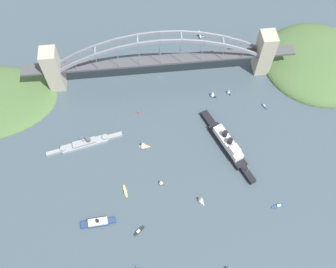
{
  "coord_description": "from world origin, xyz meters",
  "views": [
    {
      "loc": [
        19.27,
        265.32,
        324.41
      ],
      "look_at": [
        0.0,
        79.47,
        8.0
      ],
      "focal_mm": 39.77,
      "sensor_mm": 36.0,
      "label": 1
    }
  ],
  "objects_px": {
    "naval_cruiser": "(85,143)",
    "channel_marker_buoy": "(138,112)",
    "small_boat_0": "(125,191)",
    "seaplane_taxiing_near_bridge": "(200,35)",
    "harbor_ferry_steamer": "(98,222)",
    "small_boat_1": "(143,144)",
    "small_boat_3": "(278,206)",
    "small_boat_6": "(201,199)",
    "small_boat_10": "(213,94)",
    "small_boat_8": "(264,106)",
    "small_boat_5": "(161,182)",
    "harbor_arch_bridge": "(160,60)",
    "small_boat_4": "(139,231)",
    "small_boat_2": "(229,91)",
    "ocean_liner": "(227,144)"
  },
  "relations": [
    {
      "from": "ocean_liner",
      "to": "harbor_ferry_steamer",
      "type": "bearing_deg",
      "value": 26.79
    },
    {
      "from": "harbor_ferry_steamer",
      "to": "small_boat_0",
      "type": "height_order",
      "value": "harbor_ferry_steamer"
    },
    {
      "from": "small_boat_6",
      "to": "small_boat_10",
      "type": "xyz_separation_m",
      "value": [
        -30.13,
        -116.46,
        -0.52
      ]
    },
    {
      "from": "small_boat_4",
      "to": "harbor_ferry_steamer",
      "type": "bearing_deg",
      "value": -17.39
    },
    {
      "from": "small_boat_1",
      "to": "small_boat_6",
      "type": "relative_size",
      "value": 1.08
    },
    {
      "from": "harbor_arch_bridge",
      "to": "small_boat_3",
      "type": "xyz_separation_m",
      "value": [
        -92.12,
        161.06,
        -26.86
      ]
    },
    {
      "from": "small_boat_3",
      "to": "small_boat_5",
      "type": "bearing_deg",
      "value": -17.76
    },
    {
      "from": "harbor_ferry_steamer",
      "to": "small_boat_0",
      "type": "distance_m",
      "value": 37.19
    },
    {
      "from": "harbor_arch_bridge",
      "to": "small_boat_10",
      "type": "distance_m",
      "value": 66.38
    },
    {
      "from": "harbor_ferry_steamer",
      "to": "small_boat_5",
      "type": "xyz_separation_m",
      "value": [
        -59.13,
        -31.9,
        1.25
      ]
    },
    {
      "from": "small_boat_6",
      "to": "small_boat_8",
      "type": "bearing_deg",
      "value": -130.45
    },
    {
      "from": "small_boat_3",
      "to": "small_boat_6",
      "type": "relative_size",
      "value": 1.17
    },
    {
      "from": "harbor_arch_bridge",
      "to": "channel_marker_buoy",
      "type": "relative_size",
      "value": 104.69
    },
    {
      "from": "harbor_ferry_steamer",
      "to": "channel_marker_buoy",
      "type": "xyz_separation_m",
      "value": [
        -42.82,
        -114.3,
        -0.98
      ]
    },
    {
      "from": "small_boat_5",
      "to": "small_boat_8",
      "type": "height_order",
      "value": "small_boat_5"
    },
    {
      "from": "harbor_ferry_steamer",
      "to": "small_boat_4",
      "type": "height_order",
      "value": "harbor_ferry_steamer"
    },
    {
      "from": "ocean_liner",
      "to": "small_boat_0",
      "type": "bearing_deg",
      "value": 20.09
    },
    {
      "from": "small_boat_8",
      "to": "small_boat_3",
      "type": "bearing_deg",
      "value": 83.03
    },
    {
      "from": "small_boat_0",
      "to": "small_boat_1",
      "type": "distance_m",
      "value": 50.05
    },
    {
      "from": "harbor_ferry_steamer",
      "to": "small_boat_4",
      "type": "xyz_separation_m",
      "value": [
        -35.64,
        11.16,
        -1.23
      ]
    },
    {
      "from": "naval_cruiser",
      "to": "channel_marker_buoy",
      "type": "bearing_deg",
      "value": -148.78
    },
    {
      "from": "small_boat_2",
      "to": "channel_marker_buoy",
      "type": "bearing_deg",
      "value": 8.74
    },
    {
      "from": "small_boat_0",
      "to": "small_boat_8",
      "type": "bearing_deg",
      "value": -151.82
    },
    {
      "from": "small_boat_1",
      "to": "naval_cruiser",
      "type": "bearing_deg",
      "value": -8.33
    },
    {
      "from": "harbor_arch_bridge",
      "to": "small_boat_2",
      "type": "relative_size",
      "value": 39.53
    },
    {
      "from": "naval_cruiser",
      "to": "small_boat_0",
      "type": "bearing_deg",
      "value": 124.45
    },
    {
      "from": "harbor_ferry_steamer",
      "to": "small_boat_2",
      "type": "bearing_deg",
      "value": -137.58
    },
    {
      "from": "small_boat_0",
      "to": "small_boat_10",
      "type": "xyz_separation_m",
      "value": [
        -98.28,
        -100.36,
        3.35
      ]
    },
    {
      "from": "naval_cruiser",
      "to": "seaplane_taxiing_near_bridge",
      "type": "distance_m",
      "value": 191.99
    },
    {
      "from": "small_boat_0",
      "to": "small_boat_5",
      "type": "height_order",
      "value": "small_boat_5"
    },
    {
      "from": "small_boat_1",
      "to": "small_boat_5",
      "type": "xyz_separation_m",
      "value": [
        -13.92,
        41.01,
        -1.22
      ]
    },
    {
      "from": "small_boat_2",
      "to": "ocean_liner",
      "type": "bearing_deg",
      "value": 77.83
    },
    {
      "from": "naval_cruiser",
      "to": "small_boat_5",
      "type": "relative_size",
      "value": 10.77
    },
    {
      "from": "small_boat_0",
      "to": "channel_marker_buoy",
      "type": "bearing_deg",
      "value": -101.26
    },
    {
      "from": "naval_cruiser",
      "to": "harbor_arch_bridge",
      "type": "bearing_deg",
      "value": -136.41
    },
    {
      "from": "small_boat_2",
      "to": "small_boat_3",
      "type": "bearing_deg",
      "value": 99.17
    },
    {
      "from": "harbor_arch_bridge",
      "to": "small_boat_10",
      "type": "bearing_deg",
      "value": 148.65
    },
    {
      "from": "small_boat_10",
      "to": "small_boat_1",
      "type": "bearing_deg",
      "value": 34.77
    },
    {
      "from": "naval_cruiser",
      "to": "small_boat_10",
      "type": "bearing_deg",
      "value": -161.17
    },
    {
      "from": "channel_marker_buoy",
      "to": "small_boat_1",
      "type": "bearing_deg",
      "value": 93.31
    },
    {
      "from": "harbor_ferry_steamer",
      "to": "small_boat_4",
      "type": "relative_size",
      "value": 3.14
    },
    {
      "from": "naval_cruiser",
      "to": "seaplane_taxiing_near_bridge",
      "type": "bearing_deg",
      "value": -135.0
    },
    {
      "from": "small_boat_4",
      "to": "small_boat_8",
      "type": "relative_size",
      "value": 1.33
    },
    {
      "from": "small_boat_6",
      "to": "small_boat_3",
      "type": "bearing_deg",
      "value": 169.93
    },
    {
      "from": "small_boat_6",
      "to": "small_boat_4",
      "type": "bearing_deg",
      "value": 20.9
    },
    {
      "from": "harbor_arch_bridge",
      "to": "small_boat_0",
      "type": "bearing_deg",
      "value": 71.16
    },
    {
      "from": "harbor_arch_bridge",
      "to": "small_boat_8",
      "type": "xyz_separation_m",
      "value": [
        -105.47,
        51.88,
        -26.9
      ]
    },
    {
      "from": "harbor_ferry_steamer",
      "to": "small_boat_10",
      "type": "relative_size",
      "value": 3.5
    },
    {
      "from": "harbor_arch_bridge",
      "to": "small_boat_0",
      "type": "relative_size",
      "value": 22.33
    },
    {
      "from": "channel_marker_buoy",
      "to": "harbor_arch_bridge",
      "type": "bearing_deg",
      "value": -121.57
    }
  ]
}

